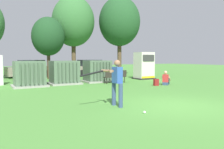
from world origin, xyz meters
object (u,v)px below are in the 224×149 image
object	(u,v)px
seated_spectator	(166,79)
sports_ball	(145,112)
transformer_mid_west	(64,73)
parked_car_right_of_center	(89,68)
transformer_mid_east	(97,72)
transformer_west	(29,74)
backpack	(156,82)
parked_car_left_of_center	(30,69)
batter	(116,81)
generator_enclosure	(144,66)
park_bench	(115,76)

from	to	relation	value
seated_spectator	sports_ball	bearing A→B (deg)	-137.67
transformer_mid_west	parked_car_right_of_center	xyz separation A→B (m)	(4.82, 6.72, -0.04)
transformer_mid_east	sports_ball	size ratio (longest dim) A/B	23.33
transformer_west	backpack	size ratio (longest dim) A/B	4.77
transformer_west	parked_car_left_of_center	world-z (taller)	same
transformer_mid_west	sports_ball	size ratio (longest dim) A/B	23.33
seated_spectator	parked_car_right_of_center	world-z (taller)	parked_car_right_of_center
parked_car_left_of_center	batter	bearing A→B (deg)	-89.00
transformer_mid_west	transformer_mid_east	xyz separation A→B (m)	(2.61, 0.16, 0.00)
transformer_west	seated_spectator	distance (m)	8.86
parked_car_left_of_center	parked_car_right_of_center	xyz separation A→B (m)	(5.74, -0.67, 0.00)
sports_ball	parked_car_left_of_center	world-z (taller)	parked_car_left_of_center
seated_spectator	generator_enclosure	bearing A→B (deg)	71.20
parked_car_left_of_center	transformer_west	bearing A→B (deg)	-100.55
batter	parked_car_right_of_center	xyz separation A→B (m)	(5.47, 14.74, -0.22)
generator_enclosure	transformer_west	bearing A→B (deg)	-175.88
batter	transformer_west	bearing A→B (deg)	102.31
backpack	parked_car_right_of_center	size ratio (longest dim) A/B	0.10
park_bench	batter	distance (m)	8.00
transformer_mid_east	parked_car_left_of_center	size ratio (longest dim) A/B	0.48
backpack	parked_car_left_of_center	world-z (taller)	parked_car_left_of_center
transformer_mid_west	backpack	size ratio (longest dim) A/B	4.77
park_bench	parked_car_right_of_center	xyz separation A→B (m)	(1.41, 7.86, 0.22)
transformer_mid_west	sports_ball	distance (m)	9.48
generator_enclosure	batter	distance (m)	11.54
transformer_mid_east	sports_ball	bearing A→B (deg)	-107.50
generator_enclosure	transformer_mid_west	bearing A→B (deg)	-176.63
transformer_mid_west	park_bench	size ratio (longest dim) A/B	1.15
batter	parked_car_right_of_center	world-z (taller)	batter
transformer_mid_west	parked_car_right_of_center	world-z (taller)	same
generator_enclosure	parked_car_left_of_center	size ratio (longest dim) A/B	0.52
batter	parked_car_left_of_center	xyz separation A→B (m)	(-0.27, 15.42, -0.22)
parked_car_left_of_center	parked_car_right_of_center	size ratio (longest dim) A/B	1.00
park_bench	backpack	world-z (taller)	park_bench
park_bench	parked_car_left_of_center	xyz separation A→B (m)	(-4.33, 8.53, 0.22)
parked_car_left_of_center	parked_car_right_of_center	distance (m)	5.78
generator_enclosure	batter	xyz separation A→B (m)	(-7.86, -8.45, -0.16)
transformer_mid_west	parked_car_left_of_center	size ratio (longest dim) A/B	0.48
transformer_mid_west	park_bench	distance (m)	3.60
transformer_mid_east	park_bench	bearing A→B (deg)	-58.67
transformer_mid_east	generator_enclosure	distance (m)	4.61
seated_spectator	parked_car_left_of_center	distance (m)	13.06
transformer_mid_east	backpack	xyz separation A→B (m)	(2.32, -3.95, -0.57)
seated_spectator	backpack	world-z (taller)	seated_spectator
park_bench	seated_spectator	size ratio (longest dim) A/B	1.89
seated_spectator	transformer_mid_east	bearing A→B (deg)	128.24
generator_enclosure	seated_spectator	world-z (taller)	generator_enclosure
park_bench	parked_car_left_of_center	world-z (taller)	parked_car_left_of_center
generator_enclosure	parked_car_right_of_center	size ratio (longest dim) A/B	0.52
park_bench	parked_car_right_of_center	size ratio (longest dim) A/B	0.41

